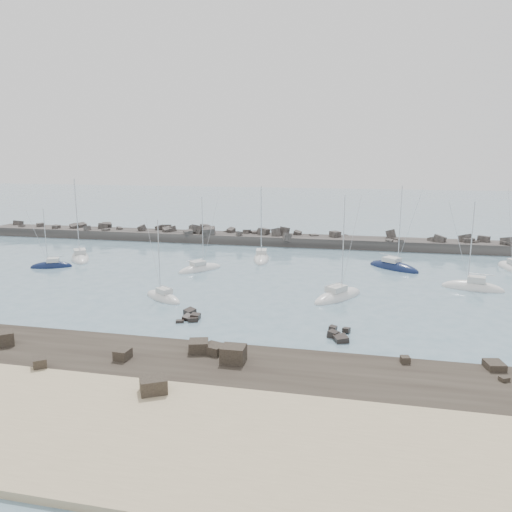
{
  "coord_description": "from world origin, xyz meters",
  "views": [
    {
      "loc": [
        15.44,
        -58.74,
        17.95
      ],
      "look_at": [
        -0.14,
        12.0,
        2.89
      ],
      "focal_mm": 35.0,
      "sensor_mm": 36.0,
      "label": 1
    }
  ],
  "objects_px": {
    "sailboat_4": "(261,259)",
    "sailboat_0": "(80,258)",
    "sailboat_5": "(338,297)",
    "sailboat_6": "(393,268)",
    "sailboat_1": "(51,266)",
    "sailboat_7": "(473,288)",
    "sailboat_3": "(163,298)",
    "sailboat_2": "(200,269)"
  },
  "relations": [
    {
      "from": "sailboat_3",
      "to": "sailboat_4",
      "type": "distance_m",
      "value": 26.29
    },
    {
      "from": "sailboat_2",
      "to": "sailboat_5",
      "type": "distance_m",
      "value": 24.31
    },
    {
      "from": "sailboat_3",
      "to": "sailboat_7",
      "type": "bearing_deg",
      "value": 18.79
    },
    {
      "from": "sailboat_2",
      "to": "sailboat_1",
      "type": "bearing_deg",
      "value": -172.51
    },
    {
      "from": "sailboat_0",
      "to": "sailboat_7",
      "type": "distance_m",
      "value": 62.29
    },
    {
      "from": "sailboat_3",
      "to": "sailboat_5",
      "type": "bearing_deg",
      "value": 13.47
    },
    {
      "from": "sailboat_3",
      "to": "sailboat_4",
      "type": "height_order",
      "value": "sailboat_4"
    },
    {
      "from": "sailboat_2",
      "to": "sailboat_4",
      "type": "relative_size",
      "value": 0.9
    },
    {
      "from": "sailboat_7",
      "to": "sailboat_2",
      "type": "bearing_deg",
      "value": 176.24
    },
    {
      "from": "sailboat_2",
      "to": "sailboat_7",
      "type": "bearing_deg",
      "value": -3.76
    },
    {
      "from": "sailboat_1",
      "to": "sailboat_0",
      "type": "bearing_deg",
      "value": 80.54
    },
    {
      "from": "sailboat_0",
      "to": "sailboat_2",
      "type": "distance_m",
      "value": 23.0
    },
    {
      "from": "sailboat_4",
      "to": "sailboat_0",
      "type": "bearing_deg",
      "value": -168.7
    },
    {
      "from": "sailboat_0",
      "to": "sailboat_5",
      "type": "height_order",
      "value": "sailboat_0"
    },
    {
      "from": "sailboat_4",
      "to": "sailboat_6",
      "type": "xyz_separation_m",
      "value": [
        21.71,
        -1.8,
        -0.0
      ]
    },
    {
      "from": "sailboat_1",
      "to": "sailboat_7",
      "type": "distance_m",
      "value": 63.1
    },
    {
      "from": "sailboat_1",
      "to": "sailboat_5",
      "type": "distance_m",
      "value": 46.3
    },
    {
      "from": "sailboat_4",
      "to": "sailboat_7",
      "type": "bearing_deg",
      "value": -20.97
    },
    {
      "from": "sailboat_1",
      "to": "sailboat_2",
      "type": "bearing_deg",
      "value": 7.49
    },
    {
      "from": "sailboat_1",
      "to": "sailboat_3",
      "type": "relative_size",
      "value": 0.95
    },
    {
      "from": "sailboat_5",
      "to": "sailboat_4",
      "type": "bearing_deg",
      "value": 124.95
    },
    {
      "from": "sailboat_3",
      "to": "sailboat_7",
      "type": "relative_size",
      "value": 0.84
    },
    {
      "from": "sailboat_2",
      "to": "sailboat_6",
      "type": "bearing_deg",
      "value": 14.63
    },
    {
      "from": "sailboat_4",
      "to": "sailboat_5",
      "type": "bearing_deg",
      "value": -55.05
    },
    {
      "from": "sailboat_6",
      "to": "sailboat_4",
      "type": "bearing_deg",
      "value": 175.26
    },
    {
      "from": "sailboat_1",
      "to": "sailboat_4",
      "type": "distance_m",
      "value": 34.03
    },
    {
      "from": "sailboat_2",
      "to": "sailboat_7",
      "type": "xyz_separation_m",
      "value": [
        39.26,
        -2.58,
        0.03
      ]
    },
    {
      "from": "sailboat_6",
      "to": "sailboat_0",
      "type": "bearing_deg",
      "value": -175.3
    },
    {
      "from": "sailboat_2",
      "to": "sailboat_4",
      "type": "xyz_separation_m",
      "value": [
        7.77,
        9.49,
        0.02
      ]
    },
    {
      "from": "sailboat_6",
      "to": "sailboat_5",
      "type": "bearing_deg",
      "value": -112.58
    },
    {
      "from": "sailboat_1",
      "to": "sailboat_5",
      "type": "height_order",
      "value": "sailboat_5"
    },
    {
      "from": "sailboat_0",
      "to": "sailboat_1",
      "type": "distance_m",
      "value": 6.62
    },
    {
      "from": "sailboat_0",
      "to": "sailboat_5",
      "type": "bearing_deg",
      "value": -17.49
    },
    {
      "from": "sailboat_3",
      "to": "sailboat_6",
      "type": "xyz_separation_m",
      "value": [
        28.98,
        23.46,
        0.01
      ]
    },
    {
      "from": "sailboat_2",
      "to": "sailboat_3",
      "type": "bearing_deg",
      "value": -88.19
    },
    {
      "from": "sailboat_0",
      "to": "sailboat_4",
      "type": "bearing_deg",
      "value": 11.3
    },
    {
      "from": "sailboat_5",
      "to": "sailboat_7",
      "type": "relative_size",
      "value": 1.09
    },
    {
      "from": "sailboat_1",
      "to": "sailboat_4",
      "type": "xyz_separation_m",
      "value": [
        31.6,
        12.63,
        0.01
      ]
    },
    {
      "from": "sailboat_6",
      "to": "sailboat_1",
      "type": "bearing_deg",
      "value": -168.52
    },
    {
      "from": "sailboat_0",
      "to": "sailboat_5",
      "type": "distance_m",
      "value": 46.76
    },
    {
      "from": "sailboat_0",
      "to": "sailboat_5",
      "type": "relative_size",
      "value": 1.06
    },
    {
      "from": "sailboat_2",
      "to": "sailboat_5",
      "type": "relative_size",
      "value": 0.88
    }
  ]
}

